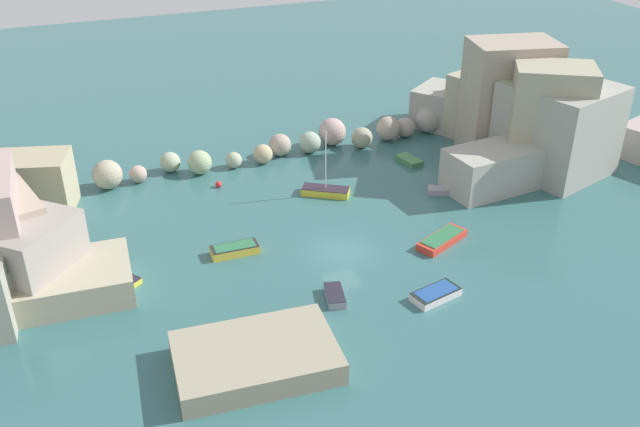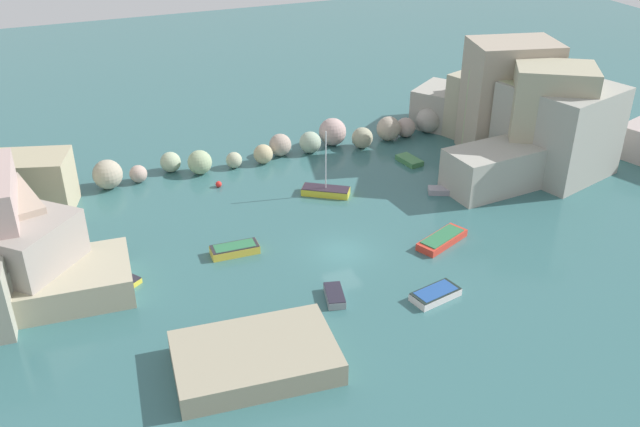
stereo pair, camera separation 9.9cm
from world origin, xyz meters
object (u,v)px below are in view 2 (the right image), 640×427
object	(u,v)px
moored_boat_3	(435,294)
moored_boat_6	(334,296)
moored_boat_0	(326,191)
moored_boat_4	(123,286)
moored_boat_1	(235,249)
moored_boat_2	(442,240)
channel_buoy	(219,184)
moored_boat_5	(447,191)
stone_dock	(255,357)
moored_boat_7	(409,160)

from	to	relation	value
moored_boat_3	moored_boat_6	xyz separation A→B (m)	(-6.23, 2.37, -0.02)
moored_boat_0	moored_boat_4	xyz separation A→B (m)	(-17.94, -7.74, -0.14)
moored_boat_4	moored_boat_6	world-z (taller)	moored_boat_6
moored_boat_1	moored_boat_4	world-z (taller)	moored_boat_1
moored_boat_2	moored_boat_3	size ratio (longest dim) A/B	1.31
channel_buoy	moored_boat_0	distance (m)	9.38
moored_boat_3	moored_boat_4	bearing A→B (deg)	-37.08
moored_boat_1	moored_boat_5	bearing A→B (deg)	-170.81
moored_boat_2	moored_boat_6	distance (m)	10.83
moored_boat_2	moored_boat_3	distance (m)	7.14
stone_dock	moored_boat_5	xyz separation A→B (m)	(21.64, 14.89, -0.47)
moored_boat_6	moored_boat_7	world-z (taller)	moored_boat_6
channel_buoy	moored_boat_2	distance (m)	20.22
channel_buoy	moored_boat_5	world-z (taller)	channel_buoy
moored_boat_3	moored_boat_0	bearing A→B (deg)	-98.69
moored_boat_0	moored_boat_1	size ratio (longest dim) A/B	1.64
moored_boat_1	channel_buoy	bearing A→B (deg)	-96.93
moored_boat_2	moored_boat_6	bearing A→B (deg)	-4.85
moored_boat_0	moored_boat_5	distance (m)	10.31
moored_boat_0	moored_boat_7	distance (m)	10.15
moored_boat_0	moored_boat_6	bearing A→B (deg)	-76.54
moored_boat_3	channel_buoy	bearing A→B (deg)	-79.16
channel_buoy	moored_boat_3	bearing A→B (deg)	-66.84
moored_boat_1	moored_boat_4	size ratio (longest dim) A/B	1.35
channel_buoy	moored_boat_6	xyz separation A→B (m)	(2.87, -18.92, 0.02)
moored_boat_0	moored_boat_4	distance (m)	19.54
moored_boat_0	moored_boat_7	xyz separation A→B (m)	(9.68, 3.06, -0.12)
moored_boat_7	moored_boat_0	bearing A→B (deg)	97.99
channel_buoy	moored_boat_5	bearing A→B (deg)	-25.50
stone_dock	moored_boat_2	world-z (taller)	stone_dock
moored_boat_2	moored_boat_3	xyz separation A→B (m)	(-4.01, -5.91, 0.00)
moored_boat_7	moored_boat_5	bearing A→B (deg)	170.17
stone_dock	moored_boat_4	xyz separation A→B (m)	(-5.95, 10.80, -0.50)
moored_boat_4	moored_boat_0	bearing A→B (deg)	168.36
moored_boat_2	moored_boat_4	bearing A→B (deg)	-30.94
moored_boat_1	moored_boat_3	xyz separation A→B (m)	(10.78, -10.30, -0.05)
moored_boat_0	moored_boat_4	world-z (taller)	moored_boat_0
moored_boat_5	moored_boat_7	xyz separation A→B (m)	(0.03, 6.71, -0.01)
moored_boat_0	moored_boat_2	world-z (taller)	moored_boat_0
moored_boat_2	moored_boat_4	distance (m)	23.17
moored_boat_4	moored_boat_2	bearing A→B (deg)	137.96
moored_boat_1	moored_boat_3	distance (m)	14.90
moored_boat_4	moored_boat_5	xyz separation A→B (m)	(27.58, 4.09, 0.03)
stone_dock	moored_boat_3	distance (m)	13.20
moored_boat_0	moored_boat_5	xyz separation A→B (m)	(9.64, -3.65, -0.11)
stone_dock	moored_boat_7	distance (m)	30.60
moored_boat_2	moored_boat_5	world-z (taller)	moored_boat_2
moored_boat_2	moored_boat_7	distance (m)	14.41
channel_buoy	moored_boat_4	distance (m)	15.96
channel_buoy	moored_boat_3	size ratio (longest dim) A/B	0.15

